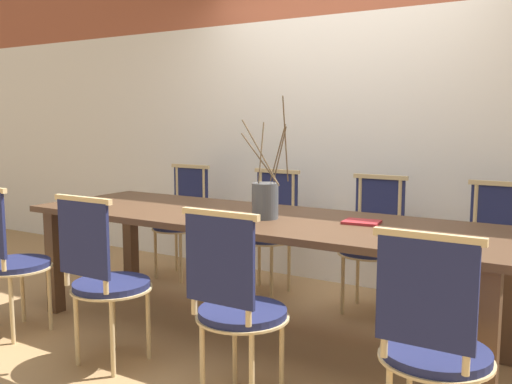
{
  "coord_description": "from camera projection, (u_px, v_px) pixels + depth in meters",
  "views": [
    {
      "loc": [
        1.85,
        -3.0,
        1.38
      ],
      "look_at": [
        0.0,
        0.0,
        0.93
      ],
      "focal_mm": 40.0,
      "sensor_mm": 36.0,
      "label": 1
    }
  ],
  "objects": [
    {
      "name": "chair_near_center",
      "position": [
        236.0,
        302.0,
        2.69
      ],
      "size": [
        0.45,
        0.45,
        0.98
      ],
      "color": "#1E234C",
      "rests_on": "ground_plane"
    },
    {
      "name": "chair_near_leftend",
      "position": [
        7.0,
        256.0,
        3.6
      ],
      "size": [
        0.45,
        0.45,
        0.98
      ],
      "color": "#1E234C",
      "rests_on": "ground_plane"
    },
    {
      "name": "vase_centerpiece",
      "position": [
        265.0,
        199.0,
        3.46
      ],
      "size": [
        0.25,
        0.31,
        0.74
      ],
      "color": "#4C5156",
      "rests_on": "dining_table"
    },
    {
      "name": "chair_near_left",
      "position": [
        104.0,
        276.0,
        3.15
      ],
      "size": [
        0.45,
        0.45,
        0.98
      ],
      "color": "#1E234C",
      "rests_on": "ground_plane"
    },
    {
      "name": "chair_far_right",
      "position": [
        494.0,
        254.0,
        3.65
      ],
      "size": [
        0.45,
        0.45,
        0.98
      ],
      "rotation": [
        0.0,
        0.0,
        3.14
      ],
      "color": "#1E234C",
      "rests_on": "ground_plane"
    },
    {
      "name": "ground_plane",
      "position": [
        256.0,
        334.0,
        3.68
      ],
      "size": [
        16.0,
        16.0,
        0.0
      ],
      "primitive_type": "plane",
      "color": "#A87F51"
    },
    {
      "name": "chair_far_leftend",
      "position": [
        182.0,
        218.0,
        4.98
      ],
      "size": [
        0.45,
        0.45,
        0.98
      ],
      "rotation": [
        0.0,
        0.0,
        3.14
      ],
      "color": "#1E234C",
      "rests_on": "ground_plane"
    },
    {
      "name": "chair_far_center",
      "position": [
        372.0,
        240.0,
        4.07
      ],
      "size": [
        0.45,
        0.45,
        0.98
      ],
      "rotation": [
        0.0,
        0.0,
        3.14
      ],
      "color": "#1E234C",
      "rests_on": "ground_plane"
    },
    {
      "name": "wall_rear",
      "position": [
        345.0,
        91.0,
        4.63
      ],
      "size": [
        12.0,
        0.06,
        3.2
      ],
      "color": "white",
      "rests_on": "ground_plane"
    },
    {
      "name": "dining_table",
      "position": [
        256.0,
        229.0,
        3.59
      ],
      "size": [
        3.12,
        0.97,
        0.78
      ],
      "color": "#4C3321",
      "rests_on": "ground_plane"
    },
    {
      "name": "book_stack",
      "position": [
        362.0,
        222.0,
        3.31
      ],
      "size": [
        0.22,
        0.18,
        0.02
      ],
      "color": "maroon",
      "rests_on": "dining_table"
    },
    {
      "name": "chair_near_right",
      "position": [
        433.0,
        342.0,
        2.21
      ],
      "size": [
        0.45,
        0.45,
        0.98
      ],
      "color": "#1E234C",
      "rests_on": "ground_plane"
    },
    {
      "name": "chair_far_left",
      "position": [
        269.0,
        228.0,
        4.52
      ],
      "size": [
        0.45,
        0.45,
        0.98
      ],
      "rotation": [
        0.0,
        0.0,
        3.14
      ],
      "color": "#1E234C",
      "rests_on": "ground_plane"
    }
  ]
}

